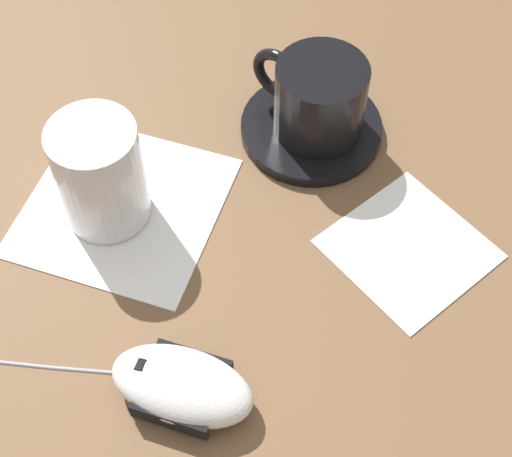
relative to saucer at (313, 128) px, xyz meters
name	(u,v)px	position (x,y,z in m)	size (l,w,h in m)	color
ground_plane	(225,230)	(0.10, -0.08, -0.01)	(3.00, 3.00, 0.00)	brown
saucer	(313,128)	(0.00, 0.00, 0.00)	(0.13, 0.13, 0.01)	black
coffee_cup	(319,98)	(0.00, 0.00, 0.04)	(0.09, 0.10, 0.07)	black
computer_mouse	(184,385)	(0.25, -0.12, 0.01)	(0.09, 0.12, 0.04)	silver
napkin_under_glass	(124,206)	(0.07, -0.17, 0.00)	(0.16, 0.16, 0.00)	white
drinking_glass	(102,174)	(0.08, -0.18, 0.05)	(0.07, 0.07, 0.10)	silver
napkin_spare	(410,248)	(0.13, 0.07, 0.00)	(0.11, 0.11, 0.00)	white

